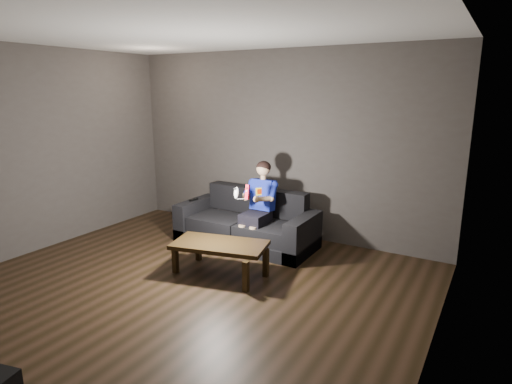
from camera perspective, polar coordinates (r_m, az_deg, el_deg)
The scene contains 11 objects.
floor at distance 4.70m, azimuth -11.54°, elevation -13.79°, with size 5.00×5.00×0.00m, color black.
back_wall at distance 6.31m, azimuth 3.21°, elevation 6.34°, with size 5.00×0.04×2.70m, color #403B38.
left_wall at distance 6.22m, azimuth -29.66°, elevation 4.49°, with size 0.04×5.00×2.70m, color #403B38.
right_wall at distance 3.18m, azimuth 22.98°, elevation -1.90°, with size 0.04×5.00×2.70m, color #403B38.
ceiling at distance 4.23m, azimuth -13.37°, elevation 20.83°, with size 5.00×5.00×0.02m, color silver.
sofa at distance 6.05m, azimuth -1.22°, elevation -4.67°, with size 1.95×0.84×0.75m.
child at distance 5.79m, azimuth 0.41°, elevation -1.01°, with size 0.47×0.58×1.16m.
wii_remote_red at distance 5.32m, azimuth -1.16°, elevation 0.02°, with size 0.05×0.07×0.19m.
nunchuk_white at distance 5.42m, azimuth -2.64°, elevation -0.10°, with size 0.08×0.11×0.16m.
wii_remote_black at distance 6.40m, azimuth -8.30°, elevation -1.00°, with size 0.06×0.15×0.03m.
coffee_table at distance 5.05m, azimuth -4.86°, elevation -7.33°, with size 1.18×0.78×0.40m.
Camera 1 is at (2.86, -3.06, 2.14)m, focal length 30.00 mm.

